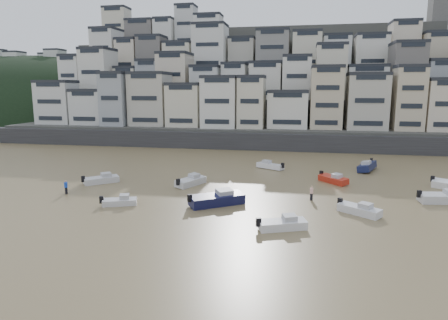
% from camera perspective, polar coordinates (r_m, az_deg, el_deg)
% --- Properties ---
extents(ground, '(400.00, 400.00, 0.00)m').
position_cam_1_polar(ground, '(26.64, -25.63, -19.80)').
color(ground, olive).
rests_on(ground, ground).
extents(sea_strip, '(340.00, 340.00, 0.00)m').
position_cam_1_polar(sea_strip, '(205.69, -26.40, 5.64)').
color(sea_strip, '#475D66').
rests_on(sea_strip, ground).
extents(harbor_wall, '(140.00, 3.00, 3.50)m').
position_cam_1_polar(harbor_wall, '(84.03, 7.82, 2.57)').
color(harbor_wall, '#38383A').
rests_on(harbor_wall, ground).
extents(hillside, '(141.04, 66.00, 50.00)m').
position_cam_1_polar(hillside, '(123.00, 11.29, 10.15)').
color(hillside, '#4C4C47').
rests_on(hillside, ground).
extents(headland, '(216.00, 135.00, 53.33)m').
position_cam_1_polar(headland, '(188.76, -24.60, 5.46)').
color(headland, black).
rests_on(headland, ground).
extents(boat_a, '(5.11, 3.31, 1.33)m').
position_cam_1_polar(boat_a, '(37.56, 8.37, -8.86)').
color(boat_a, white).
rests_on(boat_a, ground).
extents(boat_b, '(4.83, 4.27, 1.33)m').
position_cam_1_polar(boat_b, '(43.76, 18.77, -6.52)').
color(boat_b, silver).
rests_on(boat_b, ground).
extents(boat_c, '(6.80, 5.75, 1.85)m').
position_cam_1_polar(boat_c, '(44.50, -1.03, -5.34)').
color(boat_c, '#12153A').
rests_on(boat_c, ground).
extents(boat_d, '(6.19, 2.86, 1.63)m').
position_cam_1_polar(boat_d, '(51.83, 28.94, -4.52)').
color(boat_d, silver).
rests_on(boat_d, ground).
extents(boat_e, '(4.46, 4.78, 1.35)m').
position_cam_1_polar(boat_e, '(56.81, 15.34, -2.52)').
color(boat_e, '#B42616').
rests_on(boat_e, ground).
extents(boat_f, '(3.79, 5.60, 1.46)m').
position_cam_1_polar(boat_f, '(53.62, -4.78, -2.88)').
color(boat_f, silver).
rests_on(boat_f, ground).
extents(boat_h, '(5.12, 3.87, 1.36)m').
position_cam_1_polar(boat_h, '(64.74, 6.62, -0.67)').
color(boat_h, silver).
rests_on(boat_h, ground).
extents(boat_i, '(4.10, 6.50, 1.69)m').
position_cam_1_polar(boat_i, '(66.83, 19.77, -0.72)').
color(boat_i, '#151D44').
rests_on(boat_i, ground).
extents(boat_j, '(4.27, 2.68, 1.11)m').
position_cam_1_polar(boat_j, '(46.05, -14.70, -5.62)').
color(boat_j, silver).
rests_on(boat_j, ground).
extents(boat_k, '(4.87, 4.63, 1.38)m').
position_cam_1_polar(boat_k, '(57.15, -17.13, -2.52)').
color(boat_k, silver).
rests_on(boat_k, ground).
extents(person_blue, '(0.44, 0.44, 1.74)m').
position_cam_1_polar(person_blue, '(52.87, -21.65, -3.61)').
color(person_blue, blue).
rests_on(person_blue, ground).
extents(person_pink, '(0.44, 0.44, 1.74)m').
position_cam_1_polar(person_pink, '(47.52, 12.39, -4.63)').
color(person_pink, beige).
rests_on(person_pink, ground).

